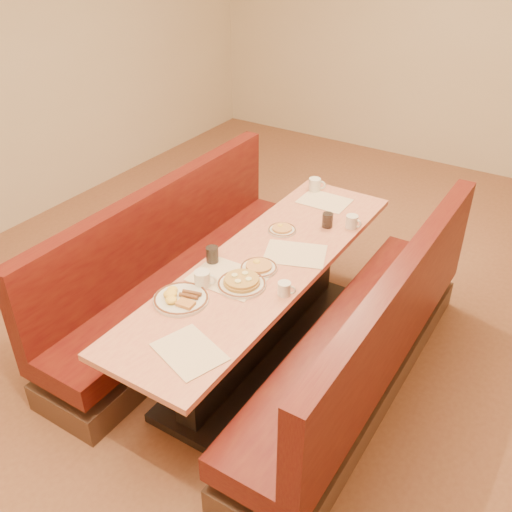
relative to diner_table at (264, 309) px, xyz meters
The scene contains 19 objects.
ground 0.37m from the diner_table, ahead, with size 8.00×8.00×0.00m, color #9E6647.
room_envelope 1.56m from the diner_table, ahead, with size 6.04×8.04×2.82m.
diner_table is the anchor object (origin of this frame).
booth_left 0.73m from the diner_table, behind, with size 0.55×2.50×1.05m.
booth_right 0.73m from the diner_table, ahead, with size 0.55×2.50×1.05m.
placemat_near_left 0.48m from the diner_table, 109.12° to the right, with size 0.44×0.33×0.00m, color beige.
placemat_near_right 1.01m from the diner_table, 82.64° to the right, with size 0.36×0.27×0.00m, color beige.
placemat_far_left 1.04m from the diner_table, 93.51° to the left, with size 0.37×0.28×0.00m, color beige.
placemat_far_right 0.44m from the diner_table, 57.33° to the left, with size 0.39×0.29×0.00m, color beige.
pancake_plate 0.50m from the diner_table, 85.97° to the right, with size 0.29×0.29×0.07m.
eggs_plate 0.75m from the diner_table, 107.61° to the right, with size 0.32×0.32×0.06m.
extra_plate_mid 0.40m from the diner_table, 81.87° to the right, with size 0.23×0.23×0.05m.
extra_plate_far 0.57m from the diner_table, 104.64° to the left, with size 0.20×0.20×0.04m.
coffee_mug_a 0.56m from the diner_table, 39.73° to the right, with size 0.11×0.08×0.08m.
coffee_mug_b 0.63m from the diner_table, 111.94° to the right, with size 0.13×0.10×0.10m.
coffee_mug_c 0.87m from the diner_table, 68.26° to the left, with size 0.12×0.09×0.09m.
coffee_mug_d 1.20m from the diner_table, 100.80° to the left, with size 0.13×0.09×0.10m.
soda_tumbler_near 0.54m from the diner_table, 147.57° to the right, with size 0.08×0.08×0.11m.
soda_tumbler_mid 0.77m from the diner_table, 78.17° to the left, with size 0.08×0.08×0.10m.
Camera 1 is at (1.59, -2.60, 2.73)m, focal length 40.00 mm.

